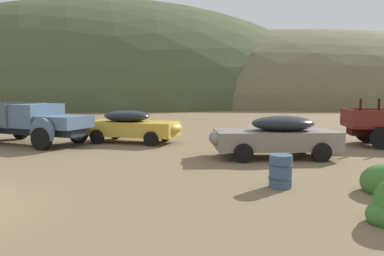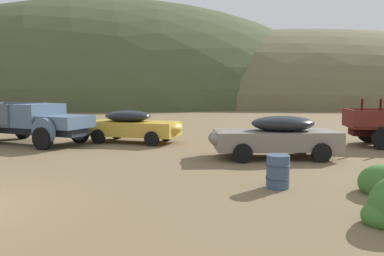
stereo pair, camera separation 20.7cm
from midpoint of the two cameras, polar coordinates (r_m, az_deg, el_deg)
name	(u,v)px [view 2 (the right image)]	position (r m, az deg, el deg)	size (l,w,h in m)	color
hill_far_right	(110,102)	(83.84, -12.61, 3.99)	(98.52, 80.74, 41.41)	#424C2D
hill_center	(277,102)	(85.42, 13.30, 4.00)	(114.99, 79.32, 30.07)	brown
truck_chalk_blue	(37,123)	(18.38, -22.87, 0.80)	(6.56, 3.92, 1.91)	#262D39
car_faded_yellow	(135,126)	(17.73, -8.54, 0.37)	(4.90, 2.57, 1.57)	gold
car_primer_gray	(272,136)	(13.83, 12.82, -1.24)	(4.95, 2.64, 1.57)	slate
oil_drum_spare	(278,172)	(9.64, 13.93, -6.65)	(0.63, 0.63, 0.86)	#384C6B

